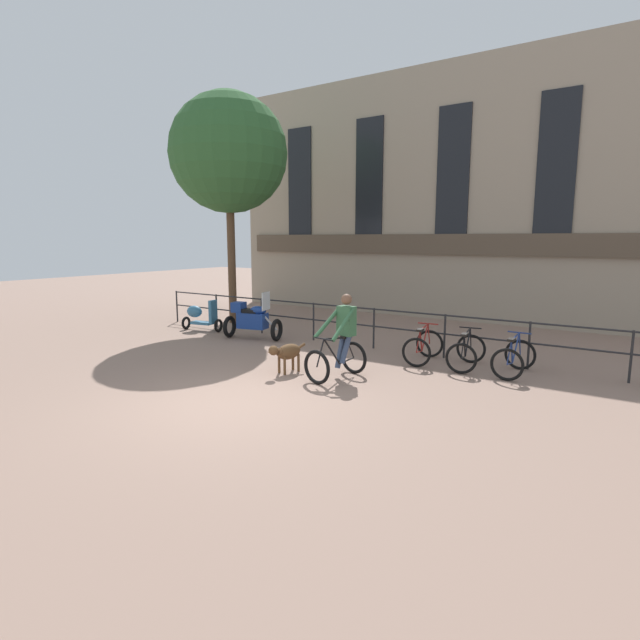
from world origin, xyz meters
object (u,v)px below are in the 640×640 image
Objects in this scene: dog at (286,352)px; parked_bicycle_near_lamp at (423,347)px; cyclist_with_bike at (341,341)px; parked_bicycle_mid_right at (514,358)px; parked_motorcycle at (252,319)px; parked_scooter at (201,316)px; parked_bicycle_mid_left at (466,352)px.

parked_bicycle_near_lamp is (2.03, 2.47, -0.09)m from dog.
parked_bicycle_mid_right is at bearing 46.88° from cyclist_with_bike.
parked_scooter is at bearing 73.90° from parked_motorcycle.
cyclist_with_bike is 1.44× the size of parked_bicycle_mid_left.
parked_bicycle_mid_left is at bearing 174.12° from parked_bicycle_near_lamp.
parked_bicycle_mid_left and parked_bicycle_mid_right have the same top height.
parked_scooter is (-9.19, -0.06, 0.10)m from parked_bicycle_mid_right.
parked_bicycle_mid_left is 1.05× the size of parked_bicycle_mid_right.
parked_scooter is at bearing -5.94° from parked_bicycle_mid_left.
parked_bicycle_near_lamp is 7.21m from parked_scooter.
parked_bicycle_near_lamp is (0.90, 2.14, -0.41)m from cyclist_with_bike.
parked_scooter is (-5.18, 2.42, 0.02)m from dog.
parked_bicycle_mid_left is (0.99, 0.00, 0.00)m from parked_bicycle_near_lamp.
parked_scooter is at bearing -5.44° from parked_bicycle_near_lamp.
parked_bicycle_mid_right is at bearing -100.29° from parked_scooter.
cyclist_with_bike reaches higher than parked_bicycle_mid_right.
parked_bicycle_mid_left reaches higher than dog.
parked_bicycle_mid_right is (0.99, -0.00, -0.00)m from parked_bicycle_mid_left.
parked_bicycle_mid_left is 8.20m from parked_scooter.
cyclist_with_bike is 0.99× the size of parked_motorcycle.
cyclist_with_bike is 1.21m from dog.
parked_scooter is (-7.21, -0.06, 0.10)m from parked_bicycle_near_lamp.
parked_scooter reaches higher than parked_bicycle_near_lamp.
dog is 0.87× the size of parked_bicycle_mid_left.
parked_scooter reaches higher than parked_bicycle_mid_left.
cyclist_with_bike is 4.55m from parked_motorcycle.
parked_bicycle_mid_right reaches higher than dog.
parked_motorcycle is at bearing 154.47° from dog.
parked_bicycle_mid_right is at bearing 173.67° from parked_bicycle_mid_left.
cyclist_with_bike is 1.51× the size of parked_bicycle_mid_right.
parked_bicycle_mid_left is (1.90, 2.14, -0.41)m from cyclist_with_bike.
dog is 3.76m from parked_motorcycle.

